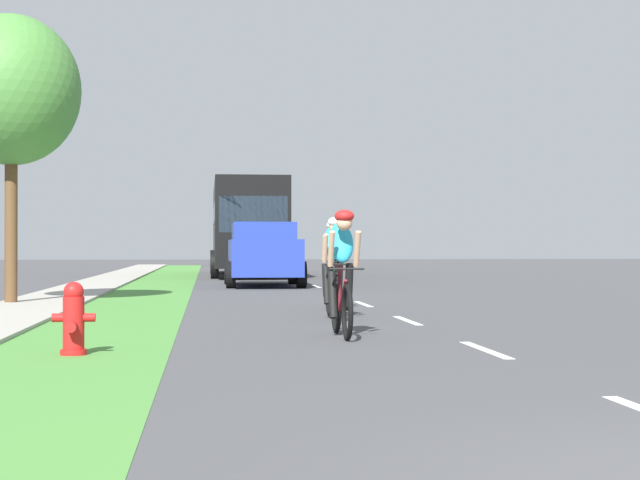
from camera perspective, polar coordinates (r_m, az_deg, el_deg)
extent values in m
plane|color=#424244|center=(24.10, 0.79, -3.04)|extent=(120.00, 120.00, 0.00)
cube|color=#478438|center=(23.95, -9.71, -3.04)|extent=(1.98, 70.00, 0.01)
cube|color=#9E998E|center=(24.13, -14.03, -3.01)|extent=(1.66, 70.00, 0.10)
cube|color=white|center=(11.13, 9.37, -6.17)|extent=(0.12, 1.80, 0.01)
cube|color=white|center=(15.30, 4.98, -4.58)|extent=(0.12, 1.80, 0.01)
cube|color=white|center=(19.54, 2.48, -3.66)|extent=(0.12, 1.80, 0.01)
cube|color=white|center=(23.80, 0.89, -3.06)|extent=(0.12, 1.80, 0.01)
cube|color=white|center=(28.07, -0.23, -2.65)|extent=(0.12, 1.80, 0.01)
cube|color=white|center=(32.35, -1.04, -2.34)|extent=(0.12, 1.80, 0.01)
cube|color=white|center=(36.64, -1.67, -2.11)|extent=(0.12, 1.80, 0.01)
cube|color=white|center=(40.94, -2.16, -1.92)|extent=(0.12, 1.80, 0.01)
cube|color=white|center=(45.23, -2.56, -1.77)|extent=(0.12, 1.80, 0.01)
cube|color=white|center=(49.53, -2.90, -1.64)|extent=(0.12, 1.80, 0.01)
cube|color=white|center=(53.83, -3.17, -1.54)|extent=(0.12, 1.80, 0.01)
cylinder|color=red|center=(10.77, -13.84, -6.22)|extent=(0.28, 0.28, 0.06)
cylinder|color=red|center=(10.75, -13.84, -4.60)|extent=(0.22, 0.22, 0.55)
sphere|color=red|center=(10.73, -13.83, -2.87)|extent=(0.21, 0.21, 0.21)
cylinder|color=red|center=(10.76, -14.68, -4.30)|extent=(0.12, 0.09, 0.09)
cylinder|color=red|center=(10.72, -12.98, -4.32)|extent=(0.12, 0.09, 0.09)
cylinder|color=red|center=(10.58, -13.96, -4.82)|extent=(0.11, 0.14, 0.11)
torus|color=black|center=(13.05, 0.93, -3.84)|extent=(0.06, 0.68, 0.68)
torus|color=black|center=(12.02, 1.56, -4.14)|extent=(0.06, 0.68, 0.68)
cylinder|color=maroon|center=(12.42, 1.29, -3.18)|extent=(0.04, 0.59, 0.43)
cylinder|color=maroon|center=(12.69, 1.12, -2.67)|extent=(0.04, 0.04, 0.55)
cylinder|color=maroon|center=(12.46, 1.26, -1.65)|extent=(0.03, 0.55, 0.03)
cylinder|color=black|center=(12.01, 1.54, -1.65)|extent=(0.42, 0.02, 0.02)
ellipsoid|color=#26A5CC|center=(12.52, 1.22, -0.14)|extent=(0.30, 0.54, 0.63)
sphere|color=tan|center=(12.25, 1.39, 0.99)|extent=(0.20, 0.20, 0.20)
ellipsoid|color=red|center=(12.25, 1.39, 1.36)|extent=(0.24, 0.28, 0.16)
cylinder|color=tan|center=(12.23, 0.65, -0.51)|extent=(0.07, 0.26, 0.45)
cylinder|color=tan|center=(12.27, 2.13, -0.51)|extent=(0.07, 0.26, 0.45)
cylinder|color=black|center=(12.61, 0.72, -3.14)|extent=(0.10, 0.30, 0.60)
cylinder|color=black|center=(12.58, 1.65, -2.69)|extent=(0.10, 0.25, 0.61)
torus|color=black|center=(16.09, 0.55, -3.17)|extent=(0.06, 0.68, 0.68)
torus|color=black|center=(15.06, 1.02, -3.37)|extent=(0.06, 0.68, 0.68)
cylinder|color=black|center=(15.47, 0.82, -2.62)|extent=(0.04, 0.59, 0.43)
cylinder|color=black|center=(15.74, 0.70, -2.21)|extent=(0.04, 0.04, 0.55)
cylinder|color=black|center=(15.51, 0.80, -1.39)|extent=(0.03, 0.55, 0.03)
cylinder|color=black|center=(15.06, 1.01, -1.39)|extent=(0.42, 0.02, 0.02)
ellipsoid|color=#26A5CC|center=(15.58, 0.77, -0.17)|extent=(0.30, 0.54, 0.63)
sphere|color=tan|center=(15.30, 0.90, 0.73)|extent=(0.20, 0.20, 0.20)
ellipsoid|color=white|center=(15.30, 0.90, 1.03)|extent=(0.24, 0.28, 0.16)
cylinder|color=tan|center=(15.28, 0.30, -0.47)|extent=(0.07, 0.26, 0.45)
cylinder|color=tan|center=(15.32, 1.49, -0.47)|extent=(0.07, 0.26, 0.45)
cylinder|color=black|center=(15.66, 0.37, -2.59)|extent=(0.10, 0.30, 0.60)
cylinder|color=black|center=(15.63, 1.12, -2.23)|extent=(0.10, 0.25, 0.61)
torus|color=black|center=(18.46, 0.45, -2.81)|extent=(0.06, 0.68, 0.68)
torus|color=black|center=(17.43, 0.86, -2.95)|extent=(0.06, 0.68, 0.68)
cylinder|color=#194C2D|center=(17.84, 0.69, -2.31)|extent=(0.04, 0.59, 0.43)
cylinder|color=#194C2D|center=(18.12, 0.58, -1.97)|extent=(0.04, 0.04, 0.55)
cylinder|color=#194C2D|center=(17.88, 0.67, -1.25)|extent=(0.03, 0.55, 0.03)
cylinder|color=black|center=(17.44, 0.85, -1.24)|extent=(0.42, 0.02, 0.02)
ellipsoid|color=#CC2D8C|center=(17.95, 0.64, -0.20)|extent=(0.30, 0.54, 0.63)
sphere|color=tan|center=(17.67, 0.75, 0.58)|extent=(0.20, 0.20, 0.20)
ellipsoid|color=white|center=(17.68, 0.75, 0.84)|extent=(0.24, 0.28, 0.16)
cylinder|color=tan|center=(17.65, 0.24, -0.45)|extent=(0.07, 0.26, 0.45)
cylinder|color=tan|center=(17.69, 1.27, -0.45)|extent=(0.07, 0.26, 0.45)
cylinder|color=black|center=(18.03, 0.30, -2.29)|extent=(0.10, 0.30, 0.60)
cylinder|color=black|center=(18.00, 0.95, -1.98)|extent=(0.10, 0.25, 0.61)
cube|color=#23389E|center=(28.37, -3.24, -0.99)|extent=(1.90, 4.70, 1.00)
cube|color=#23389E|center=(28.57, -3.26, 0.46)|extent=(1.71, 2.91, 0.52)
cube|color=#1E2833|center=(27.32, -3.12, 0.24)|extent=(1.56, 0.08, 0.44)
cylinder|color=black|center=(26.94, -5.09, -1.98)|extent=(0.25, 0.72, 0.72)
cylinder|color=black|center=(27.05, -1.06, -1.98)|extent=(0.25, 0.72, 0.72)
cylinder|color=black|center=(29.76, -5.22, -1.83)|extent=(0.25, 0.72, 0.72)
cylinder|color=black|center=(29.85, -1.57, -1.82)|extent=(0.25, 0.72, 0.72)
cube|color=black|center=(38.70, -4.19, 0.84)|extent=(2.50, 11.60, 3.10)
cube|color=#1E2833|center=(38.71, -4.19, 1.43)|extent=(2.52, 10.67, 0.64)
cube|color=#1E2833|center=(32.95, -3.81, 1.48)|extent=(2.25, 0.06, 1.20)
cylinder|color=black|center=(34.90, -6.01, -1.41)|extent=(0.28, 0.96, 0.96)
cylinder|color=black|center=(35.01, -1.91, -1.41)|extent=(0.28, 0.96, 0.96)
cylinder|color=black|center=(41.86, -6.07, -1.23)|extent=(0.28, 0.96, 0.96)
cylinder|color=black|center=(41.95, -2.65, -1.23)|extent=(0.28, 0.96, 0.96)
cube|color=#194C2D|center=(58.26, -4.83, -0.74)|extent=(1.96, 5.10, 0.76)
cube|color=#194C2D|center=(57.49, -4.81, -0.15)|extent=(1.80, 1.78, 0.64)
cube|color=#1E2833|center=(56.78, -4.79, -0.17)|extent=(1.67, 0.08, 0.52)
cube|color=#194C2D|center=(59.26, -5.73, -0.45)|extent=(0.08, 2.81, 0.40)
cube|color=#194C2D|center=(59.31, -3.99, -0.45)|extent=(0.08, 2.81, 0.40)
cube|color=#194C2D|center=(60.77, -4.89, -0.44)|extent=(1.80, 0.08, 0.40)
cylinder|color=black|center=(56.72, -5.78, -1.10)|extent=(0.26, 0.76, 0.76)
cylinder|color=black|center=(56.77, -3.80, -1.10)|extent=(0.26, 0.76, 0.76)
cylinder|color=black|center=(59.77, -5.81, -1.06)|extent=(0.26, 0.76, 0.76)
cylinder|color=black|center=(59.83, -3.93, -1.06)|extent=(0.26, 0.76, 0.76)
cylinder|color=brown|center=(20.15, -17.16, 0.84)|extent=(0.24, 0.24, 3.09)
ellipsoid|color=#478438|center=(20.37, -17.15, 8.17)|extent=(2.64, 2.64, 2.90)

